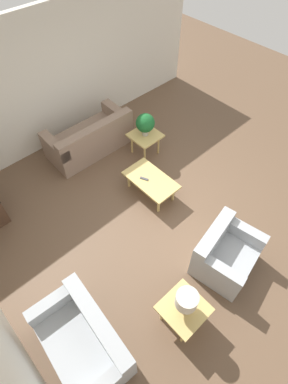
% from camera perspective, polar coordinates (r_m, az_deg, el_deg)
% --- Properties ---
extents(ground_plane, '(14.00, 14.00, 0.00)m').
position_cam_1_polar(ground_plane, '(5.58, 3.23, -3.69)').
color(ground_plane, brown).
extents(wall_right, '(0.12, 7.20, 2.70)m').
position_cam_1_polar(wall_right, '(6.56, -16.62, 19.92)').
color(wall_right, silver).
rests_on(wall_right, ground_plane).
extents(sofa, '(0.87, 1.78, 0.80)m').
position_cam_1_polar(sofa, '(6.56, -10.21, 9.91)').
color(sofa, gray).
rests_on(sofa, ground_plane).
extents(armchair, '(0.95, 1.10, 0.76)m').
position_cam_1_polar(armchair, '(4.94, 15.10, -11.34)').
color(armchair, '#A8ADB2').
rests_on(armchair, ground_plane).
extents(loveseat, '(1.41, 0.89, 0.76)m').
position_cam_1_polar(loveseat, '(4.43, -11.30, -26.07)').
color(loveseat, '#A8ADB2').
rests_on(loveseat, ground_plane).
extents(coffee_table, '(1.02, 0.58, 0.40)m').
position_cam_1_polar(coffee_table, '(5.57, 1.30, 2.14)').
color(coffee_table, tan).
rests_on(coffee_table, ground_plane).
extents(side_table_plant, '(0.59, 0.59, 0.50)m').
position_cam_1_polar(side_table_plant, '(6.31, 0.24, 10.39)').
color(side_table_plant, tan).
rests_on(side_table_plant, ground_plane).
extents(side_table_lamp, '(0.59, 0.59, 0.50)m').
position_cam_1_polar(side_table_lamp, '(4.35, 7.54, -21.35)').
color(side_table_lamp, tan).
rests_on(side_table_lamp, ground_plane).
extents(potted_plant, '(0.38, 0.38, 0.49)m').
position_cam_1_polar(potted_plant, '(6.08, 0.25, 12.95)').
color(potted_plant, '#B2ADA3').
rests_on(potted_plant, side_table_plant).
extents(table_lamp, '(0.29, 0.29, 0.43)m').
position_cam_1_polar(table_lamp, '(4.03, 8.08, -19.86)').
color(table_lamp, '#997F4C').
rests_on(table_lamp, side_table_lamp).
extents(remote_control, '(0.16, 0.10, 0.02)m').
position_cam_1_polar(remote_control, '(5.53, 0.03, 2.56)').
color(remote_control, '#4C4C51').
rests_on(remote_control, coffee_table).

